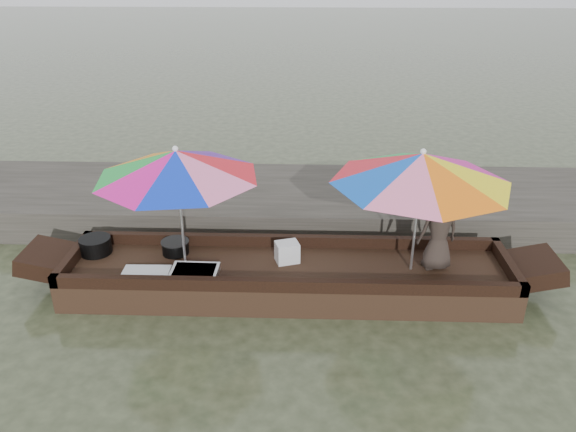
{
  "coord_description": "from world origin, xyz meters",
  "views": [
    {
      "loc": [
        0.22,
        -6.03,
        3.89
      ],
      "look_at": [
        0.0,
        0.1,
        1.0
      ],
      "focal_mm": 35.0,
      "sensor_mm": 36.0,
      "label": 1
    }
  ],
  "objects_px": {
    "umbrella_stern": "(417,212)",
    "tray_scallop": "(145,275)",
    "tray_crayfish": "(195,273)",
    "supply_bag": "(287,252)",
    "cooking_pot": "(96,246)",
    "charcoal_grill": "(175,248)",
    "boat_hull": "(288,279)",
    "vendor": "(439,231)",
    "umbrella_bow": "(181,208)"
  },
  "relations": [
    {
      "from": "umbrella_stern",
      "to": "tray_scallop",
      "type": "bearing_deg",
      "value": -174.54
    },
    {
      "from": "tray_crayfish",
      "to": "supply_bag",
      "type": "distance_m",
      "value": 1.17
    },
    {
      "from": "cooking_pot",
      "to": "charcoal_grill",
      "type": "relative_size",
      "value": 1.18
    },
    {
      "from": "charcoal_grill",
      "to": "tray_scallop",
      "type": "bearing_deg",
      "value": -111.36
    },
    {
      "from": "boat_hull",
      "to": "tray_scallop",
      "type": "xyz_separation_m",
      "value": [
        -1.7,
        -0.31,
        0.21
      ]
    },
    {
      "from": "vendor",
      "to": "tray_crayfish",
      "type": "bearing_deg",
      "value": -7.25
    },
    {
      "from": "tray_crayfish",
      "to": "umbrella_stern",
      "type": "bearing_deg",
      "value": 5.55
    },
    {
      "from": "boat_hull",
      "to": "supply_bag",
      "type": "height_order",
      "value": "supply_bag"
    },
    {
      "from": "supply_bag",
      "to": "umbrella_stern",
      "type": "relative_size",
      "value": 0.13
    },
    {
      "from": "supply_bag",
      "to": "umbrella_bow",
      "type": "height_order",
      "value": "umbrella_bow"
    },
    {
      "from": "cooking_pot",
      "to": "umbrella_bow",
      "type": "bearing_deg",
      "value": -12.52
    },
    {
      "from": "umbrella_stern",
      "to": "charcoal_grill",
      "type": "bearing_deg",
      "value": 174.33
    },
    {
      "from": "supply_bag",
      "to": "umbrella_bow",
      "type": "distance_m",
      "value": 1.43
    },
    {
      "from": "charcoal_grill",
      "to": "supply_bag",
      "type": "xyz_separation_m",
      "value": [
        1.45,
        -0.16,
        0.05
      ]
    },
    {
      "from": "tray_scallop",
      "to": "cooking_pot",
      "type": "bearing_deg",
      "value": 144.0
    },
    {
      "from": "vendor",
      "to": "umbrella_bow",
      "type": "xyz_separation_m",
      "value": [
        -3.1,
        -0.06,
        0.27
      ]
    },
    {
      "from": "vendor",
      "to": "umbrella_bow",
      "type": "bearing_deg",
      "value": -12.29
    },
    {
      "from": "tray_scallop",
      "to": "boat_hull",
      "type": "bearing_deg",
      "value": 10.27
    },
    {
      "from": "cooking_pot",
      "to": "supply_bag",
      "type": "height_order",
      "value": "supply_bag"
    },
    {
      "from": "boat_hull",
      "to": "vendor",
      "type": "relative_size",
      "value": 5.46
    },
    {
      "from": "cooking_pot",
      "to": "tray_scallop",
      "type": "bearing_deg",
      "value": -36.0
    },
    {
      "from": "tray_crayfish",
      "to": "vendor",
      "type": "xyz_separation_m",
      "value": [
        2.93,
        0.31,
        0.46
      ]
    },
    {
      "from": "cooking_pot",
      "to": "umbrella_stern",
      "type": "relative_size",
      "value": 0.19
    },
    {
      "from": "tray_scallop",
      "to": "umbrella_stern",
      "type": "distance_m",
      "value": 3.32
    },
    {
      "from": "boat_hull",
      "to": "vendor",
      "type": "xyz_separation_m",
      "value": [
        1.82,
        0.06,
        0.68
      ]
    },
    {
      "from": "supply_bag",
      "to": "tray_scallop",
      "type": "bearing_deg",
      "value": -165.17
    },
    {
      "from": "umbrella_bow",
      "to": "umbrella_stern",
      "type": "relative_size",
      "value": 0.93
    },
    {
      "from": "tray_crayfish",
      "to": "vendor",
      "type": "bearing_deg",
      "value": 6.11
    },
    {
      "from": "cooking_pot",
      "to": "umbrella_bow",
      "type": "height_order",
      "value": "umbrella_bow"
    },
    {
      "from": "boat_hull",
      "to": "supply_bag",
      "type": "relative_size",
      "value": 19.63
    },
    {
      "from": "supply_bag",
      "to": "vendor",
      "type": "distance_m",
      "value": 1.87
    },
    {
      "from": "tray_crayfish",
      "to": "boat_hull",
      "type": "bearing_deg",
      "value": 12.94
    },
    {
      "from": "tray_crayfish",
      "to": "vendor",
      "type": "height_order",
      "value": "vendor"
    },
    {
      "from": "tray_scallop",
      "to": "charcoal_grill",
      "type": "relative_size",
      "value": 1.66
    },
    {
      "from": "tray_crayfish",
      "to": "cooking_pot",
      "type": "bearing_deg",
      "value": 159.18
    },
    {
      "from": "tray_scallop",
      "to": "vendor",
      "type": "bearing_deg",
      "value": 5.94
    },
    {
      "from": "tray_crayfish",
      "to": "charcoal_grill",
      "type": "distance_m",
      "value": 0.66
    },
    {
      "from": "tray_crayfish",
      "to": "umbrella_stern",
      "type": "distance_m",
      "value": 2.74
    },
    {
      "from": "tray_scallop",
      "to": "supply_bag",
      "type": "height_order",
      "value": "supply_bag"
    },
    {
      "from": "tray_crayfish",
      "to": "umbrella_stern",
      "type": "xyz_separation_m",
      "value": [
        2.63,
        0.26,
        0.73
      ]
    },
    {
      "from": "tray_crayfish",
      "to": "supply_bag",
      "type": "relative_size",
      "value": 2.02
    },
    {
      "from": "supply_bag",
      "to": "umbrella_bow",
      "type": "relative_size",
      "value": 0.14
    },
    {
      "from": "supply_bag",
      "to": "umbrella_stern",
      "type": "bearing_deg",
      "value": -5.19
    },
    {
      "from": "supply_bag",
      "to": "umbrella_bow",
      "type": "xyz_separation_m",
      "value": [
        -1.27,
        -0.14,
        0.65
      ]
    },
    {
      "from": "charcoal_grill",
      "to": "supply_bag",
      "type": "distance_m",
      "value": 1.46
    },
    {
      "from": "supply_bag",
      "to": "boat_hull",
      "type": "bearing_deg",
      "value": -84.87
    },
    {
      "from": "boat_hull",
      "to": "umbrella_stern",
      "type": "xyz_separation_m",
      "value": [
        1.52,
        0.0,
        0.95
      ]
    },
    {
      "from": "umbrella_stern",
      "to": "tray_crayfish",
      "type": "bearing_deg",
      "value": -174.45
    },
    {
      "from": "tray_scallop",
      "to": "supply_bag",
      "type": "distance_m",
      "value": 1.75
    },
    {
      "from": "boat_hull",
      "to": "tray_scallop",
      "type": "bearing_deg",
      "value": -169.73
    }
  ]
}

